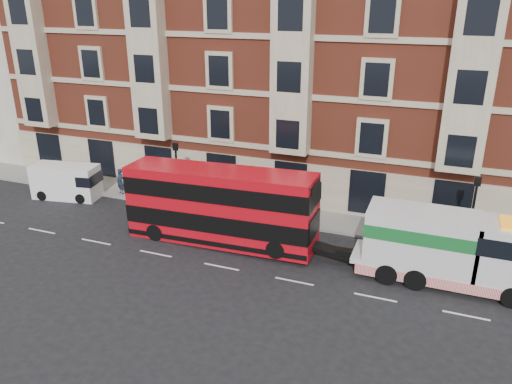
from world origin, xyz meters
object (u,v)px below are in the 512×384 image
double_decker_bus (220,205)px  pedestrian (120,182)px  tow_truck (447,248)px  box_van (66,182)px

double_decker_bus → pedestrian: double_decker_bus is taller
pedestrian → double_decker_bus: bearing=-0.8°
tow_truck → pedestrian: (-21.72, 4.04, -0.86)m
tow_truck → pedestrian: tow_truck is taller
tow_truck → box_van: tow_truck is taller
tow_truck → pedestrian: size_ratio=4.74×
box_van → pedestrian: 3.73m
double_decker_bus → tow_truck: size_ratio=1.25×
double_decker_bus → pedestrian: (-9.66, 4.04, -1.27)m
pedestrian → box_van: bearing=-132.7°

